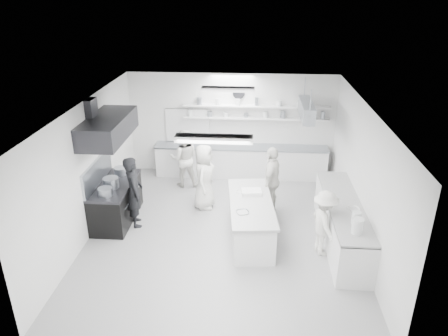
# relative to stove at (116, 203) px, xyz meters

# --- Properties ---
(floor) EXTENTS (6.00, 7.00, 0.02)m
(floor) POSITION_rel_stove_xyz_m (2.60, -0.40, -0.46)
(floor) COLOR gray
(floor) RESTS_ON ground
(ceiling) EXTENTS (6.00, 7.00, 0.02)m
(ceiling) POSITION_rel_stove_xyz_m (2.60, -0.40, 2.56)
(ceiling) COLOR white
(ceiling) RESTS_ON wall_back
(wall_back) EXTENTS (6.00, 0.04, 3.00)m
(wall_back) POSITION_rel_stove_xyz_m (2.60, 3.10, 1.05)
(wall_back) COLOR silver
(wall_back) RESTS_ON floor
(wall_front) EXTENTS (6.00, 0.04, 3.00)m
(wall_front) POSITION_rel_stove_xyz_m (2.60, -3.90, 1.05)
(wall_front) COLOR silver
(wall_front) RESTS_ON floor
(wall_left) EXTENTS (0.04, 7.00, 3.00)m
(wall_left) POSITION_rel_stove_xyz_m (-0.40, -0.40, 1.05)
(wall_left) COLOR silver
(wall_left) RESTS_ON floor
(wall_right) EXTENTS (0.04, 7.00, 3.00)m
(wall_right) POSITION_rel_stove_xyz_m (5.60, -0.40, 1.05)
(wall_right) COLOR silver
(wall_right) RESTS_ON floor
(stove) EXTENTS (0.80, 1.80, 0.90)m
(stove) POSITION_rel_stove_xyz_m (0.00, 0.00, 0.00)
(stove) COLOR black
(stove) RESTS_ON floor
(exhaust_hood) EXTENTS (0.85, 2.00, 0.50)m
(exhaust_hood) POSITION_rel_stove_xyz_m (0.00, -0.00, 1.90)
(exhaust_hood) COLOR #222226
(exhaust_hood) RESTS_ON wall_left
(back_counter) EXTENTS (5.00, 0.60, 0.92)m
(back_counter) POSITION_rel_stove_xyz_m (2.90, 2.80, 0.01)
(back_counter) COLOR silver
(back_counter) RESTS_ON floor
(shelf_lower) EXTENTS (4.20, 0.26, 0.04)m
(shelf_lower) POSITION_rel_stove_xyz_m (3.30, 2.97, 1.30)
(shelf_lower) COLOR silver
(shelf_lower) RESTS_ON wall_back
(shelf_upper) EXTENTS (4.20, 0.26, 0.04)m
(shelf_upper) POSITION_rel_stove_xyz_m (3.30, 2.97, 1.65)
(shelf_upper) COLOR silver
(shelf_upper) RESTS_ON wall_back
(pass_through_window) EXTENTS (1.30, 0.04, 1.00)m
(pass_through_window) POSITION_rel_stove_xyz_m (1.30, 3.08, 1.00)
(pass_through_window) COLOR black
(pass_through_window) RESTS_ON wall_back
(wall_clock) EXTENTS (0.32, 0.05, 0.32)m
(wall_clock) POSITION_rel_stove_xyz_m (2.80, 3.06, 2.00)
(wall_clock) COLOR white
(wall_clock) RESTS_ON wall_back
(right_counter) EXTENTS (0.74, 3.30, 0.94)m
(right_counter) POSITION_rel_stove_xyz_m (5.25, -0.60, 0.02)
(right_counter) COLOR silver
(right_counter) RESTS_ON floor
(pot_rack) EXTENTS (0.30, 1.60, 0.40)m
(pot_rack) POSITION_rel_stove_xyz_m (4.60, 2.00, 1.85)
(pot_rack) COLOR #949BA4
(pot_rack) RESTS_ON ceiling
(light_fixture_front) EXTENTS (1.30, 0.25, 0.10)m
(light_fixture_front) POSITION_rel_stove_xyz_m (2.60, -2.20, 2.49)
(light_fixture_front) COLOR silver
(light_fixture_front) RESTS_ON ceiling
(light_fixture_rear) EXTENTS (1.30, 0.25, 0.10)m
(light_fixture_rear) POSITION_rel_stove_xyz_m (2.60, 1.40, 2.49)
(light_fixture_rear) COLOR silver
(light_fixture_rear) RESTS_ON ceiling
(prep_island) EXTENTS (1.07, 2.36, 0.84)m
(prep_island) POSITION_rel_stove_xyz_m (3.24, -0.53, -0.03)
(prep_island) COLOR silver
(prep_island) RESTS_ON floor
(stove_pot) EXTENTS (0.35, 0.35, 0.29)m
(stove_pot) POSITION_rel_stove_xyz_m (0.00, -0.19, 0.60)
(stove_pot) COLOR #949BA4
(stove_pot) RESTS_ON stove
(cook_stove) EXTENTS (0.62, 0.74, 1.72)m
(cook_stove) POSITION_rel_stove_xyz_m (0.52, -0.18, 0.41)
(cook_stove) COLOR black
(cook_stove) RESTS_ON floor
(cook_back) EXTENTS (0.88, 0.73, 1.65)m
(cook_back) POSITION_rel_stove_xyz_m (1.34, 2.03, 0.38)
(cook_back) COLOR silver
(cook_back) RESTS_ON floor
(cook_island_left) EXTENTS (0.63, 0.88, 1.69)m
(cook_island_left) POSITION_rel_stove_xyz_m (2.05, 0.81, 0.39)
(cook_island_left) COLOR silver
(cook_island_left) RESTS_ON floor
(cook_island_right) EXTENTS (0.73, 1.09, 1.72)m
(cook_island_right) POSITION_rel_stove_xyz_m (3.73, 0.70, 0.41)
(cook_island_right) COLOR silver
(cook_island_right) RESTS_ON floor
(cook_right) EXTENTS (0.76, 1.04, 1.45)m
(cook_right) POSITION_rel_stove_xyz_m (4.78, -1.05, 0.27)
(cook_right) COLOR silver
(cook_right) RESTS_ON floor
(bowl_island_a) EXTENTS (0.34, 0.34, 0.07)m
(bowl_island_a) POSITION_rel_stove_xyz_m (3.07, -1.01, 0.43)
(bowl_island_a) COLOR #949BA4
(bowl_island_a) RESTS_ON prep_island
(bowl_island_b) EXTENTS (0.23, 0.23, 0.07)m
(bowl_island_b) POSITION_rel_stove_xyz_m (3.00, -0.07, 0.43)
(bowl_island_b) COLOR silver
(bowl_island_b) RESTS_ON prep_island
(bowl_right) EXTENTS (0.32, 0.32, 0.06)m
(bowl_right) POSITION_rel_stove_xyz_m (5.38, -0.85, 0.52)
(bowl_right) COLOR silver
(bowl_right) RESTS_ON right_counter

